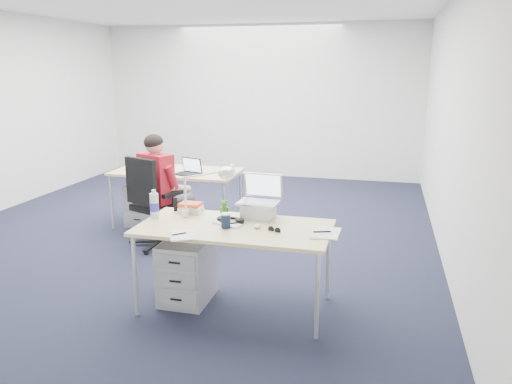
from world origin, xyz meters
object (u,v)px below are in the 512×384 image
water_bottle (154,204)px  sunglasses (274,230)px  drawer_pedestal_near (187,270)px  drawer_pedestal_far (146,203)px  desk_near (234,231)px  silver_laptop (258,197)px  book_stack (191,208)px  bear_figurine (224,209)px  seated_person (166,189)px  desk_lamp (201,191)px  far_cup (232,168)px  headphones (231,220)px  computer_mouse (257,226)px  wireless_keyboard (228,224)px  dark_laptop (187,166)px  can_koozie (226,221)px  desk_far (177,174)px  cordless_phone (175,204)px  office_chair (156,221)px

water_bottle → sunglasses: 1.11m
drawer_pedestal_near → drawer_pedestal_far: bearing=125.1°
desk_near → silver_laptop: silver_laptop is taller
water_bottle → book_stack: bearing=41.1°
water_bottle → bear_figurine: (0.59, 0.16, -0.05)m
drawer_pedestal_near → sunglasses: size_ratio=4.74×
seated_person → bear_figurine: 1.60m
sunglasses → desk_lamp: bearing=-177.7°
far_cup → headphones: bearing=-73.3°
drawer_pedestal_far → computer_mouse: size_ratio=6.28×
silver_laptop → drawer_pedestal_far: bearing=142.1°
wireless_keyboard → dark_laptop: bearing=145.0°
computer_mouse → can_koozie: (-0.25, -0.06, 0.05)m
drawer_pedestal_near → dark_laptop: 2.02m
desk_near → desk_far: 2.47m
headphones → cordless_phone: cordless_phone is taller
wireless_keyboard → dark_laptop: (-1.10, 1.81, 0.10)m
wireless_keyboard → desk_lamp: bearing=178.2°
far_cup → desk_near: bearing=-72.4°
drawer_pedestal_far → wireless_keyboard: size_ratio=2.10×
drawer_pedestal_far → sunglasses: (2.20, -2.07, 0.47)m
water_bottle → desk_lamp: size_ratio=0.51×
desk_near → headphones: 0.13m
bear_figurine → cordless_phone: (-0.49, 0.07, -0.01)m
wireless_keyboard → headphones: (0.00, 0.07, 0.01)m
drawer_pedestal_near → cordless_phone: cordless_phone is taller
seated_person → can_koozie: size_ratio=10.27×
far_cup → can_koozie: bearing=-74.2°
book_stack → dark_laptop: bearing=113.3°
drawer_pedestal_far → desk_lamp: bearing=-51.1°
office_chair → seated_person: size_ratio=0.82×
desk_far → headphones: 2.35m
office_chair → dark_laptop: size_ratio=3.65×
silver_laptop → can_koozie: bearing=-114.8°
water_bottle → wireless_keyboard: bearing=-3.1°
bear_figurine → book_stack: 0.34m
computer_mouse → desk_lamp: desk_lamp is taller
sunglasses → water_bottle: bearing=-166.9°
desk_far → sunglasses: 2.72m
can_koozie → desk_lamp: (-0.29, 0.22, 0.18)m
office_chair → silver_laptop: bearing=-12.1°
office_chair → cordless_phone: 1.24m
seated_person → water_bottle: bearing=-44.2°
computer_mouse → sunglasses: 0.17m
seated_person → dark_laptop: bearing=104.0°
cordless_phone → far_cup: 1.87m
headphones → sunglasses: (0.41, -0.15, -0.01)m
computer_mouse → dark_laptop: (-1.36, 1.83, 0.09)m
desk_near → water_bottle: water_bottle is taller
headphones → bear_figurine: (-0.10, 0.13, 0.06)m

